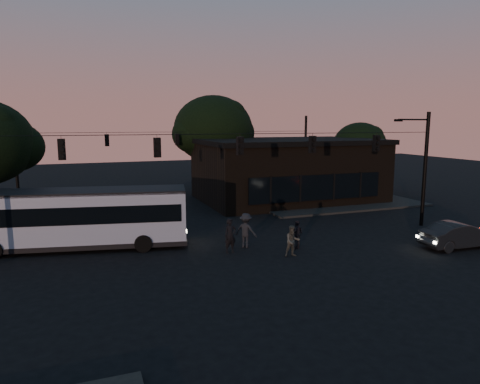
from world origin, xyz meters
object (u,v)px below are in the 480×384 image
object	(u,v)px
car	(459,235)
pedestrian_b	(292,241)
building	(287,169)
pedestrian_c	(297,235)
pedestrian_a	(230,236)
pedestrian_d	(246,230)
bus	(79,216)

from	to	relation	value
car	pedestrian_b	bearing A→B (deg)	81.51
building	car	xyz separation A→B (m)	(2.03, -16.79, -2.00)
car	pedestrian_c	distance (m)	8.92
car	pedestrian_a	world-z (taller)	pedestrian_a
car	pedestrian_a	size ratio (longest dim) A/B	2.33
building	pedestrian_a	distance (m)	16.73
car	pedestrian_a	bearing A→B (deg)	76.40
pedestrian_a	pedestrian_c	distance (m)	3.69
building	car	distance (m)	17.03
building	pedestrian_d	size ratio (longest dim) A/B	8.05
building	pedestrian_a	size ratio (longest dim) A/B	8.31
pedestrian_b	pedestrian_a	bearing A→B (deg)	156.82
pedestrian_c	car	bearing A→B (deg)	129.26
car	pedestrian_b	size ratio (longest dim) A/B	2.67
bus	pedestrian_c	world-z (taller)	bus
pedestrian_a	pedestrian_d	size ratio (longest dim) A/B	0.97
pedestrian_b	car	bearing A→B (deg)	-3.10
building	car	bearing A→B (deg)	-83.10
pedestrian_c	pedestrian_d	bearing A→B (deg)	-58.54
pedestrian_b	pedestrian_d	bearing A→B (deg)	133.46
car	pedestrian_d	size ratio (longest dim) A/B	2.26
pedestrian_a	pedestrian_c	bearing A→B (deg)	-17.66
pedestrian_a	pedestrian_c	xyz separation A→B (m)	(3.63, -0.62, -0.13)
bus	pedestrian_a	bearing A→B (deg)	-15.10
pedestrian_d	car	bearing A→B (deg)	-156.57
pedestrian_a	pedestrian_b	bearing A→B (deg)	-39.22
bus	pedestrian_d	xyz separation A→B (m)	(8.52, -3.00, -0.86)
pedestrian_c	building	bearing A→B (deg)	-146.47
bus	car	world-z (taller)	bus
pedestrian_b	pedestrian_d	xyz separation A→B (m)	(-1.66, 2.33, 0.15)
pedestrian_c	pedestrian_d	distance (m)	2.81
pedestrian_a	pedestrian_b	world-z (taller)	pedestrian_a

